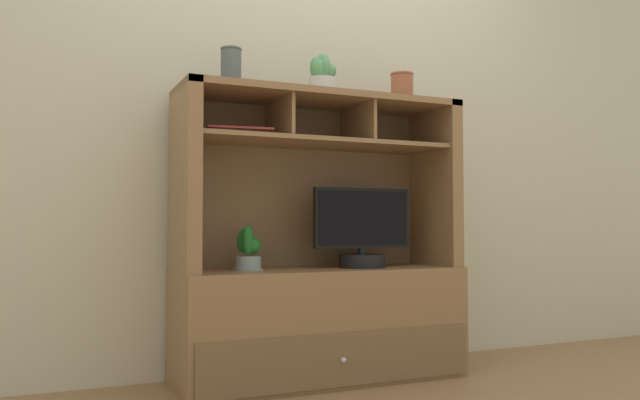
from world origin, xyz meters
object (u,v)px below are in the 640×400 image
(tv_monitor, at_px, (362,235))
(potted_succulent, at_px, (322,78))
(magazine_stack_left, at_px, (238,133))
(media_console, at_px, (319,288))
(accent_vase, at_px, (231,68))
(ceramic_vase, at_px, (402,87))
(potted_orchid, at_px, (248,253))

(tv_monitor, distance_m, potted_succulent, 0.75)
(magazine_stack_left, bearing_deg, media_console, 3.44)
(accent_vase, bearing_deg, tv_monitor, -3.20)
(magazine_stack_left, relative_size, accent_vase, 1.82)
(tv_monitor, height_order, ceramic_vase, ceramic_vase)
(potted_succulent, bearing_deg, accent_vase, 176.56)
(ceramic_vase, bearing_deg, media_console, 175.56)
(potted_orchid, height_order, potted_succulent, potted_succulent)
(potted_orchid, xyz_separation_m, accent_vase, (-0.09, -0.02, 0.81))
(media_console, relative_size, tv_monitor, 2.68)
(tv_monitor, xyz_separation_m, ceramic_vase, (0.23, 0.01, 0.72))
(media_console, xyz_separation_m, ceramic_vase, (0.43, -0.03, 0.96))
(accent_vase, bearing_deg, potted_orchid, 12.42)
(potted_orchid, xyz_separation_m, potted_succulent, (0.34, -0.05, 0.80))
(magazine_stack_left, xyz_separation_m, ceramic_vase, (0.83, -0.01, 0.27))
(magazine_stack_left, height_order, ceramic_vase, ceramic_vase)
(potted_succulent, bearing_deg, potted_orchid, 172.41)
(media_console, xyz_separation_m, potted_orchid, (-0.34, 0.01, 0.17))
(tv_monitor, height_order, magazine_stack_left, magazine_stack_left)
(tv_monitor, relative_size, ceramic_vase, 3.37)
(magazine_stack_left, distance_m, ceramic_vase, 0.87)
(tv_monitor, height_order, potted_succulent, potted_succulent)
(media_console, bearing_deg, magazine_stack_left, -176.56)
(potted_orchid, relative_size, accent_vase, 1.10)
(magazine_stack_left, xyz_separation_m, potted_succulent, (0.40, -0.01, 0.28))
(media_console, distance_m, potted_orchid, 0.38)
(potted_orchid, bearing_deg, accent_vase, -167.58)
(potted_orchid, relative_size, ceramic_vase, 1.36)
(tv_monitor, distance_m, potted_orchid, 0.55)
(tv_monitor, bearing_deg, ceramic_vase, 2.93)
(accent_vase, bearing_deg, media_console, 1.31)
(magazine_stack_left, bearing_deg, potted_orchid, 28.87)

